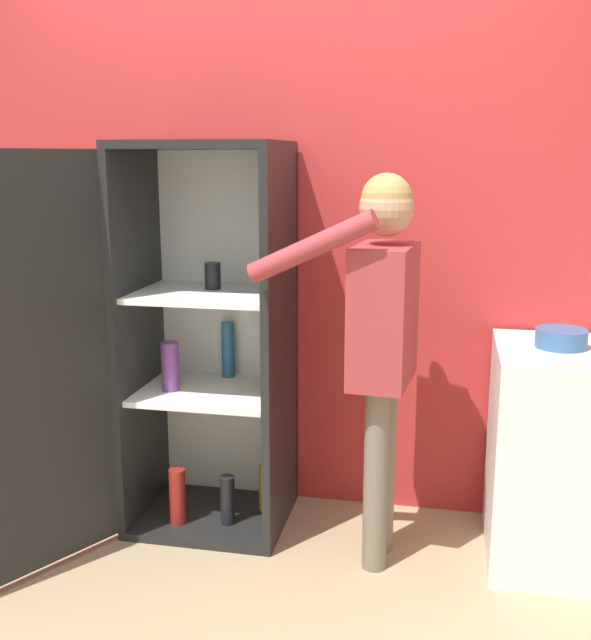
# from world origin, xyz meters

# --- Properties ---
(ground_plane) EXTENTS (12.00, 12.00, 0.00)m
(ground_plane) POSITION_xyz_m (0.00, 0.00, 0.00)
(ground_plane) COLOR tan
(wall_back) EXTENTS (7.00, 0.06, 2.55)m
(wall_back) POSITION_xyz_m (0.00, 0.98, 1.27)
(wall_back) COLOR #B72D2D
(wall_back) RESTS_ON ground_plane
(refrigerator) EXTENTS (1.04, 1.16, 1.69)m
(refrigerator) POSITION_xyz_m (-0.36, 0.56, 0.83)
(refrigerator) COLOR black
(refrigerator) RESTS_ON ground_plane
(person) EXTENTS (0.62, 0.51, 1.57)m
(person) POSITION_xyz_m (0.53, 0.46, 1.01)
(person) COLOR #726656
(person) RESTS_ON ground_plane
(counter) EXTENTS (0.74, 0.62, 0.89)m
(counter) POSITION_xyz_m (1.35, 0.62, 0.44)
(counter) COLOR white
(counter) RESTS_ON ground_plane
(bowl) EXTENTS (0.20, 0.20, 0.08)m
(bowl) POSITION_xyz_m (1.23, 0.64, 0.93)
(bowl) COLOR #335B8E
(bowl) RESTS_ON counter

